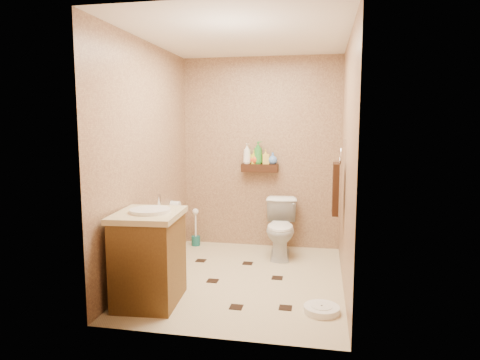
# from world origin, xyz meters

# --- Properties ---
(ground) EXTENTS (2.50, 2.50, 0.00)m
(ground) POSITION_xyz_m (0.00, 0.00, 0.00)
(ground) COLOR beige
(ground) RESTS_ON ground
(wall_back) EXTENTS (2.00, 0.04, 2.40)m
(wall_back) POSITION_xyz_m (0.00, 1.25, 1.20)
(wall_back) COLOR tan
(wall_back) RESTS_ON ground
(wall_front) EXTENTS (2.00, 0.04, 2.40)m
(wall_front) POSITION_xyz_m (0.00, -1.25, 1.20)
(wall_front) COLOR tan
(wall_front) RESTS_ON ground
(wall_left) EXTENTS (0.04, 2.50, 2.40)m
(wall_left) POSITION_xyz_m (-1.00, 0.00, 1.20)
(wall_left) COLOR tan
(wall_left) RESTS_ON ground
(wall_right) EXTENTS (0.04, 2.50, 2.40)m
(wall_right) POSITION_xyz_m (1.00, 0.00, 1.20)
(wall_right) COLOR tan
(wall_right) RESTS_ON ground
(ceiling) EXTENTS (2.00, 2.50, 0.02)m
(ceiling) POSITION_xyz_m (0.00, 0.00, 2.40)
(ceiling) COLOR white
(ceiling) RESTS_ON wall_back
(wall_shelf) EXTENTS (0.46, 0.14, 0.10)m
(wall_shelf) POSITION_xyz_m (0.00, 1.17, 1.02)
(wall_shelf) COLOR #37180F
(wall_shelf) RESTS_ON wall_back
(floor_accents) EXTENTS (1.18, 1.28, 0.01)m
(floor_accents) POSITION_xyz_m (0.00, -0.07, 0.00)
(floor_accents) COLOR black
(floor_accents) RESTS_ON ground
(toilet) EXTENTS (0.43, 0.69, 0.68)m
(toilet) POSITION_xyz_m (0.31, 0.83, 0.34)
(toilet) COLOR white
(toilet) RESTS_ON ground
(vanity) EXTENTS (0.60, 0.70, 0.94)m
(vanity) POSITION_xyz_m (-0.70, -0.72, 0.42)
(vanity) COLOR brown
(vanity) RESTS_ON ground
(bathroom_scale) EXTENTS (0.33, 0.33, 0.06)m
(bathroom_scale) POSITION_xyz_m (0.80, -0.66, 0.03)
(bathroom_scale) COLOR white
(bathroom_scale) RESTS_ON ground
(toilet_brush) EXTENTS (0.11, 0.11, 0.49)m
(toilet_brush) POSITION_xyz_m (-0.82, 1.07, 0.17)
(toilet_brush) COLOR #175D5A
(toilet_brush) RESTS_ON ground
(towel_ring) EXTENTS (0.12, 0.30, 0.76)m
(towel_ring) POSITION_xyz_m (0.91, 0.25, 0.95)
(towel_ring) COLOR silver
(towel_ring) RESTS_ON wall_right
(toilet_paper) EXTENTS (0.12, 0.11, 0.12)m
(toilet_paper) POSITION_xyz_m (-0.94, 0.65, 0.60)
(toilet_paper) COLOR white
(toilet_paper) RESTS_ON wall_left
(bottle_a) EXTENTS (0.14, 0.14, 0.26)m
(bottle_a) POSITION_xyz_m (-0.16, 1.17, 1.20)
(bottle_a) COLOR white
(bottle_a) RESTS_ON wall_shelf
(bottle_b) EXTENTS (0.11, 0.11, 0.17)m
(bottle_b) POSITION_xyz_m (-0.07, 1.17, 1.16)
(bottle_b) COLOR yellow
(bottle_b) RESTS_ON wall_shelf
(bottle_c) EXTENTS (0.15, 0.15, 0.16)m
(bottle_c) POSITION_xyz_m (-0.06, 1.17, 1.15)
(bottle_c) COLOR #DB4E19
(bottle_c) RESTS_ON wall_shelf
(bottle_d) EXTENTS (0.13, 0.13, 0.28)m
(bottle_d) POSITION_xyz_m (-0.02, 1.17, 1.21)
(bottle_d) COLOR #2D8933
(bottle_d) RESTS_ON wall_shelf
(bottle_e) EXTENTS (0.10, 0.10, 0.18)m
(bottle_e) POSITION_xyz_m (0.07, 1.17, 1.16)
(bottle_e) COLOR #E2C04B
(bottle_e) RESTS_ON wall_shelf
(bottle_f) EXTENTS (0.16, 0.16, 0.15)m
(bottle_f) POSITION_xyz_m (0.16, 1.17, 1.14)
(bottle_f) COLOR #5684D8
(bottle_f) RESTS_ON wall_shelf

